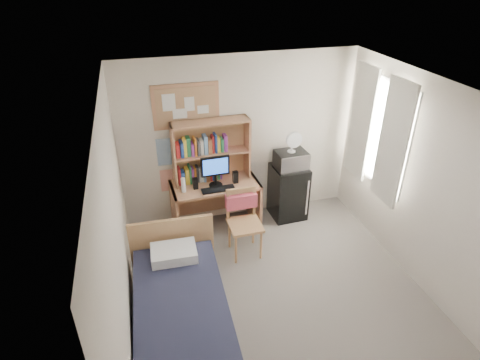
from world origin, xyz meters
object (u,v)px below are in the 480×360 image
object	(u,v)px
desk_fan	(292,143)
microwave	(291,160)
bed	(182,321)
monitor	(215,172)
bulletin_board	(186,106)
speaker_right	(235,177)
desk_chair	(245,225)
mini_fridge	(288,192)
desk	(216,206)
speaker_left	(195,183)

from	to	relation	value
desk_fan	microwave	bearing A→B (deg)	0.00
bed	monitor	xyz separation A→B (m)	(0.80, 1.90, 0.75)
desk_fan	bulletin_board	bearing A→B (deg)	166.79
microwave	bed	bearing A→B (deg)	-137.65
speaker_right	microwave	bearing A→B (deg)	3.82
bulletin_board	desk_fan	distance (m)	1.66
bulletin_board	bed	world-z (taller)	bulletin_board
desk_chair	monitor	xyz separation A→B (m)	(-0.27, 0.63, 0.54)
mini_fridge	desk_fan	bearing A→B (deg)	-90.00
desk	bulletin_board	bearing A→B (deg)	131.12
desk_chair	bed	world-z (taller)	desk_chair
monitor	microwave	xyz separation A→B (m)	(1.20, 0.10, -0.01)
microwave	speaker_left	bearing A→B (deg)	-178.26
desk	mini_fridge	xyz separation A→B (m)	(1.20, 0.06, 0.04)
bulletin_board	bed	distance (m)	2.85
monitor	speaker_right	distance (m)	0.33
bulletin_board	bed	xyz separation A→B (m)	(-0.49, -2.28, -1.64)
speaker_right	microwave	world-z (taller)	microwave
monitor	desk_fan	size ratio (longest dim) A/B	1.45
desk	bed	size ratio (longest dim) A/B	0.64
bulletin_board	desk_fan	bearing A→B (deg)	-10.64
speaker_right	monitor	bearing A→B (deg)	-180.00
desk	desk_chair	world-z (taller)	desk_chair
desk_chair	speaker_right	distance (m)	0.76
desk	monitor	world-z (taller)	monitor
desk_chair	desk	bearing A→B (deg)	111.00
microwave	mini_fridge	bearing A→B (deg)	90.00
bulletin_board	speaker_right	size ratio (longest dim) A/B	5.14
speaker_left	bed	bearing A→B (deg)	-106.89
desk_chair	microwave	distance (m)	1.30
bed	microwave	size ratio (longest dim) A/B	4.34
desk_chair	speaker_left	size ratio (longest dim) A/B	5.85
desk_chair	speaker_left	bearing A→B (deg)	132.10
monitor	speaker_right	xyz separation A→B (m)	(0.30, 0.01, -0.13)
bulletin_board	desk_chair	bearing A→B (deg)	-60.55
desk	monitor	distance (m)	0.63
desk	speaker_right	distance (m)	0.58
bulletin_board	speaker_right	xyz separation A→B (m)	(0.61, -0.38, -1.02)
mini_fridge	speaker_left	size ratio (longest dim) A/B	5.27
desk_chair	desk_fan	bearing A→B (deg)	37.88
speaker_left	desk_fan	distance (m)	1.56
bulletin_board	mini_fridge	xyz separation A→B (m)	(1.51, -0.26, -1.48)
bulletin_board	bed	size ratio (longest dim) A/B	0.46
bulletin_board	monitor	bearing A→B (deg)	-51.45
desk	microwave	xyz separation A→B (m)	(1.21, 0.04, 0.62)
desk	speaker_left	size ratio (longest dim) A/B	7.70
mini_fridge	speaker_left	world-z (taller)	speaker_left
desk	desk_fan	distance (m)	1.51
desk_chair	desk_fan	distance (m)	1.44
monitor	desk_fan	bearing A→B (deg)	2.87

